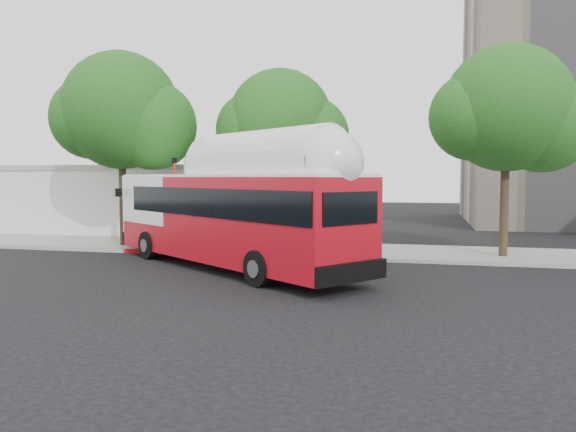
% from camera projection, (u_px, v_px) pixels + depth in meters
% --- Properties ---
extents(ground, '(120.00, 120.00, 0.00)m').
position_uv_depth(ground, '(266.00, 273.00, 20.74)').
color(ground, black).
rests_on(ground, ground).
extents(sidewalk, '(60.00, 5.00, 0.15)m').
position_uv_depth(sidewalk, '(303.00, 249.00, 27.04)').
color(sidewalk, gray).
rests_on(sidewalk, ground).
extents(curb_strip, '(60.00, 0.30, 0.15)m').
position_uv_depth(curb_strip, '(290.00, 257.00, 24.52)').
color(curb_strip, gray).
rests_on(curb_strip, ground).
extents(red_curb_segment, '(10.00, 0.32, 0.16)m').
position_uv_depth(red_curb_segment, '(226.00, 254.00, 25.23)').
color(red_curb_segment, maroon).
rests_on(red_curb_segment, ground).
extents(street_tree_left, '(6.67, 5.80, 9.74)m').
position_uv_depth(street_tree_left, '(130.00, 115.00, 27.69)').
color(street_tree_left, '#2D2116').
rests_on(street_tree_left, ground).
extents(street_tree_mid, '(5.75, 5.00, 8.62)m').
position_uv_depth(street_tree_mid, '(289.00, 127.00, 26.35)').
color(street_tree_mid, '#2D2116').
rests_on(street_tree_mid, ground).
extents(street_tree_right, '(6.21, 5.40, 9.18)m').
position_uv_depth(street_tree_right, '(517.00, 113.00, 23.76)').
color(street_tree_right, '#2D2116').
rests_on(street_tree_right, ground).
extents(low_commercial_bldg, '(16.20, 10.20, 4.25)m').
position_uv_depth(low_commercial_bldg, '(122.00, 198.00, 37.47)').
color(low_commercial_bldg, silver).
rests_on(low_commercial_bldg, ground).
extents(transit_bus, '(12.81, 10.42, 4.19)m').
position_uv_depth(transit_bus, '(230.00, 218.00, 21.66)').
color(transit_bus, '#A60B17').
rests_on(transit_bus, ground).
extents(signal_pole, '(0.13, 0.42, 4.45)m').
position_uv_depth(signal_pole, '(175.00, 204.00, 26.12)').
color(signal_pole, red).
rests_on(signal_pole, ground).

